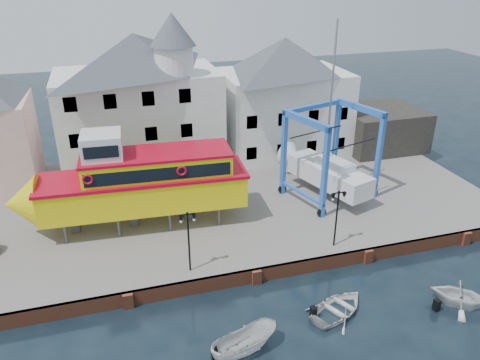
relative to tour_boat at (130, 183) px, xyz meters
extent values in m
plane|color=black|center=(6.88, -7.90, -4.43)|extent=(140.00, 140.00, 0.00)
cube|color=#64615F|center=(6.88, 3.10, -3.93)|extent=(44.00, 22.00, 1.00)
cube|color=brown|center=(6.88, -7.78, -3.93)|extent=(44.00, 0.25, 1.00)
cube|color=brown|center=(-1.12, -7.95, -3.93)|extent=(0.60, 0.36, 1.00)
cube|color=brown|center=(6.88, -7.95, -3.93)|extent=(0.60, 0.36, 1.00)
cube|color=brown|center=(14.88, -7.95, -3.93)|extent=(0.60, 0.36, 1.00)
cube|color=brown|center=(22.88, -7.95, -3.93)|extent=(0.60, 0.36, 1.00)
cube|color=silver|center=(1.88, 10.60, 1.07)|extent=(14.00, 8.00, 9.00)
pyramid|color=#3E454B|center=(1.88, 10.60, 7.17)|extent=(14.00, 8.00, 3.20)
cube|color=black|center=(-3.62, 6.64, -1.83)|extent=(1.00, 0.08, 1.20)
cube|color=black|center=(-0.62, 6.64, -1.83)|extent=(1.00, 0.08, 1.20)
cube|color=black|center=(2.38, 6.64, -1.83)|extent=(1.00, 0.08, 1.20)
cube|color=black|center=(5.38, 6.64, -1.83)|extent=(1.00, 0.08, 1.20)
cube|color=black|center=(-3.62, 6.64, 1.17)|extent=(1.00, 0.08, 1.20)
cube|color=black|center=(-0.62, 6.64, 1.17)|extent=(1.00, 0.08, 1.20)
cube|color=black|center=(2.38, 6.64, 1.17)|extent=(1.00, 0.08, 1.20)
cube|color=black|center=(5.38, 6.64, 1.17)|extent=(1.00, 0.08, 1.20)
cube|color=black|center=(-3.62, 6.64, 4.17)|extent=(1.00, 0.08, 1.20)
cube|color=black|center=(-0.62, 6.64, 4.17)|extent=(1.00, 0.08, 1.20)
cube|color=black|center=(2.38, 6.64, 4.17)|extent=(1.00, 0.08, 1.20)
cube|color=black|center=(5.38, 6.64, 4.17)|extent=(1.00, 0.08, 1.20)
cylinder|color=silver|center=(4.88, 8.20, 6.77)|extent=(3.20, 3.20, 2.40)
cone|color=#3E454B|center=(4.88, 8.20, 9.27)|extent=(3.80, 3.80, 2.60)
cube|color=silver|center=(15.88, 11.10, 0.57)|extent=(12.00, 8.00, 8.00)
pyramid|color=#3E454B|center=(15.88, 11.10, 6.17)|extent=(12.00, 8.00, 3.20)
cube|color=black|center=(11.38, 7.14, -1.83)|extent=(1.00, 0.08, 1.20)
cube|color=black|center=(14.38, 7.14, -1.83)|extent=(1.00, 0.08, 1.20)
cube|color=black|center=(17.38, 7.14, -1.83)|extent=(1.00, 0.08, 1.20)
cube|color=black|center=(20.38, 7.14, -1.83)|extent=(1.00, 0.08, 1.20)
cube|color=black|center=(11.38, 7.14, 1.17)|extent=(1.00, 0.08, 1.20)
cube|color=black|center=(14.38, 7.14, 1.17)|extent=(1.00, 0.08, 1.20)
cube|color=black|center=(17.38, 7.14, 1.17)|extent=(1.00, 0.08, 1.20)
cube|color=black|center=(20.38, 7.14, 1.17)|extent=(1.00, 0.08, 1.20)
cube|color=black|center=(25.88, 9.10, -1.43)|extent=(8.00, 7.00, 4.00)
cylinder|color=black|center=(2.88, -6.70, -1.43)|extent=(0.12, 0.12, 4.00)
cube|color=black|center=(2.88, -6.70, 0.62)|extent=(0.90, 0.06, 0.06)
sphere|color=black|center=(2.88, -6.70, 0.69)|extent=(0.16, 0.16, 0.16)
cone|color=black|center=(2.48, -6.70, 0.35)|extent=(0.32, 0.32, 0.45)
sphere|color=silver|center=(2.48, -6.70, 0.17)|extent=(0.18, 0.18, 0.18)
cone|color=black|center=(3.28, -6.70, 0.35)|extent=(0.32, 0.32, 0.45)
sphere|color=silver|center=(3.28, -6.70, 0.17)|extent=(0.18, 0.18, 0.18)
cylinder|color=black|center=(12.88, -6.70, -1.43)|extent=(0.12, 0.12, 4.00)
cube|color=black|center=(12.88, -6.70, 0.62)|extent=(0.90, 0.06, 0.06)
sphere|color=black|center=(12.88, -6.70, 0.69)|extent=(0.16, 0.16, 0.16)
cone|color=black|center=(12.48, -6.70, 0.35)|extent=(0.32, 0.32, 0.45)
sphere|color=silver|center=(12.48, -6.70, 0.17)|extent=(0.18, 0.18, 0.18)
cone|color=black|center=(13.28, -6.70, 0.35)|extent=(0.32, 0.32, 0.45)
sphere|color=silver|center=(13.28, -6.70, 0.17)|extent=(0.18, 0.18, 0.18)
cylinder|color=#59595E|center=(-4.72, -1.14, -2.67)|extent=(0.21, 0.21, 1.53)
cylinder|color=#59595E|center=(-4.54, 1.72, -2.67)|extent=(0.21, 0.21, 1.53)
cylinder|color=#59595E|center=(-1.15, -1.36, -2.67)|extent=(0.21, 0.21, 1.53)
cylinder|color=#59595E|center=(-0.97, 1.50, -2.67)|extent=(0.21, 0.21, 1.53)
cylinder|color=#59595E|center=(2.42, -1.58, -2.67)|extent=(0.21, 0.21, 1.53)
cylinder|color=#59595E|center=(2.60, 1.27, -2.67)|extent=(0.21, 0.21, 1.53)
cylinder|color=#59595E|center=(5.99, -1.81, -2.67)|extent=(0.21, 0.21, 1.53)
cylinder|color=#59595E|center=(6.17, 1.05, -2.67)|extent=(0.21, 0.21, 1.53)
cube|color=#59595E|center=(-4.12, 0.26, -2.67)|extent=(0.64, 0.55, 1.53)
cube|color=#59595E|center=(-0.04, 0.00, -2.67)|extent=(0.64, 0.55, 1.53)
cube|color=#59595E|center=(4.04, -0.25, -2.67)|extent=(0.64, 0.55, 1.53)
cube|color=yellow|center=(0.98, -0.06, -0.77)|extent=(14.53, 4.77, 2.25)
cone|color=yellow|center=(-7.29, 0.46, -0.77)|extent=(2.49, 4.02, 3.88)
cube|color=#AF061C|center=(0.98, -0.06, 0.45)|extent=(14.84, 4.95, 0.22)
cube|color=yellow|center=(2.00, -0.12, 1.17)|extent=(10.42, 4.10, 1.64)
cube|color=black|center=(1.89, -1.89, 1.22)|extent=(9.80, 0.67, 0.92)
cube|color=black|center=(2.11, 1.64, 1.22)|extent=(9.80, 0.67, 0.92)
cube|color=#AF061C|center=(2.00, -0.12, 2.08)|extent=(10.63, 4.22, 0.18)
cube|color=silver|center=(-1.57, 0.10, 2.92)|extent=(2.82, 2.82, 1.86)
cube|color=black|center=(-1.66, -1.26, 3.00)|extent=(2.23, 0.20, 0.82)
torus|color=#AF061C|center=(-2.70, -1.65, 1.37)|extent=(0.72, 0.19, 0.72)
torus|color=#AF061C|center=(3.42, -2.03, 1.37)|extent=(0.72, 0.19, 0.72)
cube|color=#2058B4|center=(13.77, -2.84, 0.16)|extent=(0.45, 0.45, 7.19)
cylinder|color=black|center=(13.77, -2.84, -3.07)|extent=(0.76, 0.46, 0.72)
cube|color=#2058B4|center=(12.35, 1.71, 0.16)|extent=(0.45, 0.45, 7.19)
cylinder|color=black|center=(12.35, 1.71, -3.07)|extent=(0.76, 0.46, 0.72)
cube|color=#2058B4|center=(19.31, -1.11, 0.16)|extent=(0.45, 0.45, 7.19)
cylinder|color=black|center=(19.31, -1.11, -3.07)|extent=(0.76, 0.46, 0.72)
cube|color=#2058B4|center=(17.88, 3.45, 0.16)|extent=(0.45, 0.45, 7.19)
cylinder|color=black|center=(17.88, 3.45, -3.07)|extent=(0.76, 0.46, 0.72)
cube|color=#2058B4|center=(13.06, -0.56, 3.57)|extent=(1.88, 5.01, 0.50)
cube|color=#2058B4|center=(13.06, -0.56, -2.41)|extent=(1.78, 4.97, 0.22)
cube|color=#2058B4|center=(18.59, 1.17, 3.57)|extent=(1.88, 5.01, 0.50)
cube|color=#2058B4|center=(18.59, 1.17, -2.41)|extent=(1.78, 4.97, 0.22)
cube|color=#2058B4|center=(15.11, 2.58, 3.57)|extent=(5.99, 2.19, 0.36)
cube|color=silver|center=(15.83, 0.30, -1.58)|extent=(4.56, 8.05, 1.64)
cone|color=silver|center=(14.46, 4.66, -1.58)|extent=(2.74, 2.27, 2.36)
cube|color=#59595E|center=(15.83, 0.30, -2.77)|extent=(0.79, 1.84, 0.72)
cube|color=silver|center=(15.98, -0.18, -0.46)|extent=(2.49, 3.43, 0.62)
cylinder|color=#99999E|center=(15.67, 0.79, 4.88)|extent=(0.20, 0.20, 11.29)
cube|color=black|center=(16.38, -1.46, 1.58)|extent=(5.34, 1.78, 0.05)
cube|color=black|center=(15.27, 2.07, 1.58)|extent=(5.34, 1.78, 0.05)
imported|color=silver|center=(4.43, -13.25, -4.43)|extent=(4.13, 2.39, 1.50)
imported|color=silver|center=(10.63, -11.87, -4.43)|extent=(4.81, 4.29, 0.82)
imported|color=silver|center=(17.84, -13.37, -4.43)|extent=(4.52, 4.46, 1.80)
camera|label=1|loc=(-1.02, -30.84, 14.37)|focal=35.00mm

